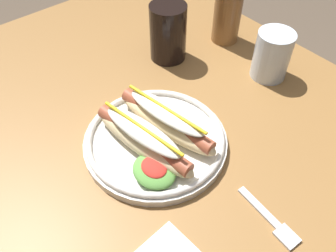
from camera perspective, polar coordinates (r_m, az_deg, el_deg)
The scene contains 6 objects.
dining_table at distance 0.75m, azimuth 1.98°, elevation -7.46°, with size 1.20×0.84×0.74m.
hot_dog_plate at distance 0.64m, azimuth -2.08°, elevation -1.74°, with size 0.26×0.26×0.08m.
fork at distance 0.59m, azimuth 16.28°, elevation -14.48°, with size 0.12×0.03×0.00m.
soda_cup at distance 0.82m, azimuth 0.01°, elevation 14.81°, with size 0.08×0.08×0.13m, color black.
water_cup at distance 0.80m, azimuth 16.38°, elevation 10.89°, with size 0.08×0.08×0.11m, color silver.
glass_bottle at distance 0.88m, azimuth 9.74°, elevation 18.76°, with size 0.07×0.07×0.25m.
Camera 1 is at (0.31, -0.29, 1.25)m, focal length 37.90 mm.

